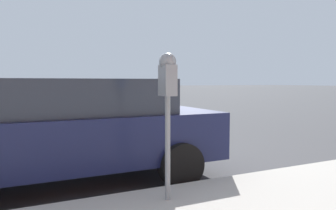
# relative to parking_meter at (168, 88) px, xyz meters

# --- Properties ---
(ground_plane) EXTENTS (220.00, 220.00, 0.00)m
(ground_plane) POSITION_rel_parking_meter_xyz_m (2.64, 0.03, -1.41)
(ground_plane) COLOR #424244
(parking_meter) EXTENTS (0.21, 0.19, 1.63)m
(parking_meter) POSITION_rel_parking_meter_xyz_m (0.00, 0.00, 0.00)
(parking_meter) COLOR gray
(parking_meter) RESTS_ON sidewalk
(car_navy) EXTENTS (2.16, 4.35, 1.52)m
(car_navy) POSITION_rel_parking_meter_xyz_m (1.70, 0.74, -0.61)
(car_navy) COLOR #14193D
(car_navy) RESTS_ON ground_plane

